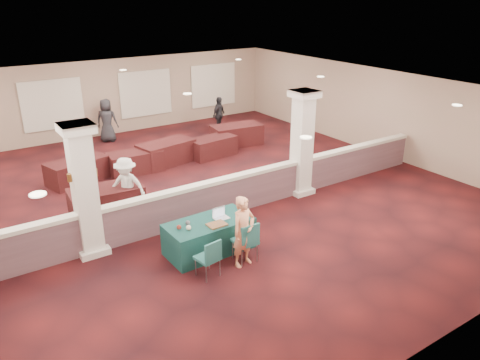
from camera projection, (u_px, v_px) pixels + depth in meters
ground at (192, 198)px, 14.24m from camera, size 16.00×16.00×0.00m
wall_back at (101, 99)px, 19.81m from camera, size 16.00×0.04×3.20m
wall_front at (425, 278)px, 7.46m from camera, size 16.00×0.04×3.20m
wall_right at (377, 111)px, 17.73m from camera, size 0.04×16.00×3.20m
ceiling at (187, 93)px, 13.03m from camera, size 16.00×16.00×0.02m
partition_wall at (217, 198)px, 12.87m from camera, size 15.60×0.28×1.10m
column_left at (85, 190)px, 10.67m from camera, size 0.72×0.72×3.20m
column_right at (302, 142)px, 14.00m from camera, size 0.72×0.72×3.20m
sconce_left at (70, 178)px, 10.39m from camera, size 0.12×0.12×0.18m
sconce_right at (95, 173)px, 10.68m from camera, size 0.12×0.12×0.18m
near_table at (209, 236)px, 11.20m from camera, size 2.09×1.08×0.79m
conf_chair_main at (247, 239)px, 10.67m from camera, size 0.52×0.53×1.01m
conf_chair_side at (210, 256)px, 10.10m from camera, size 0.52×0.53×0.92m
woman at (243, 232)px, 10.48m from camera, size 0.66×0.50×1.69m
far_table_front_left at (107, 201)px, 13.04m from camera, size 2.07×1.16×0.81m
far_table_front_center at (135, 162)px, 16.12m from camera, size 1.85×0.98×0.74m
far_table_front_right at (212, 147)px, 17.70m from camera, size 1.88×1.10×0.73m
far_table_back_left at (77, 171)px, 15.28m from camera, size 2.08×1.43×0.77m
far_table_back_center at (166, 153)px, 16.91m from camera, size 2.17×1.38×0.82m
far_table_back_right at (237, 135)px, 19.00m from camera, size 2.13×1.26×0.82m
attendee_b at (127, 187)px, 12.90m from camera, size 1.12×1.08×1.67m
attendee_c at (219, 115)px, 20.51m from camera, size 1.02×0.84×1.58m
attendee_d at (107, 120)px, 19.22m from camera, size 0.99×0.91×1.79m
laptop_base at (221, 218)px, 11.18m from camera, size 0.36×0.26×0.02m
laptop_screen at (219, 212)px, 11.23m from camera, size 0.36×0.02×0.24m
screen_glow at (219, 212)px, 11.23m from camera, size 0.33×0.01×0.21m
knitting at (217, 225)px, 10.87m from camera, size 0.44×0.34×0.03m
yarn_cream at (189, 228)px, 10.63m from camera, size 0.12×0.12×0.12m
yarn_red at (179, 227)px, 10.67m from camera, size 0.11×0.11×0.11m
yarn_grey at (188, 223)px, 10.87m from camera, size 0.11×0.11×0.11m
scissors at (240, 218)px, 11.19m from camera, size 0.13×0.04×0.01m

